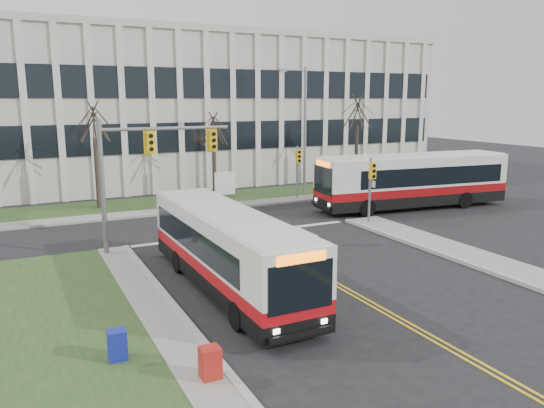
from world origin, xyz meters
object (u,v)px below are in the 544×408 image
(bus_main, at_px, (227,252))
(newspaper_box_red, at_px, (210,365))
(newspaper_box_blue, at_px, (117,347))
(directory_sign, at_px, (225,184))
(streetlight, at_px, (303,125))
(bus_cross, at_px, (412,182))

(bus_main, distance_m, newspaper_box_red, 6.78)
(newspaper_box_blue, distance_m, newspaper_box_red, 2.81)
(directory_sign, bearing_deg, streetlight, -13.23)
(streetlight, xyz_separation_m, bus_main, (-11.96, -15.49, -3.73))
(directory_sign, bearing_deg, newspaper_box_blue, -118.32)
(bus_cross, bearing_deg, newspaper_box_red, -46.46)
(streetlight, bearing_deg, bus_cross, -56.50)
(directory_sign, relative_size, newspaper_box_blue, 2.11)
(streetlight, xyz_separation_m, bus_cross, (4.43, -6.70, -3.48))
(directory_sign, xyz_separation_m, bus_main, (-6.43, -16.79, 0.29))
(newspaper_box_red, bearing_deg, bus_main, 64.34)
(directory_sign, distance_m, bus_main, 17.98)
(newspaper_box_blue, bearing_deg, newspaper_box_red, -42.82)
(streetlight, xyz_separation_m, directory_sign, (-5.53, 1.30, -4.02))
(bus_cross, xyz_separation_m, newspaper_box_red, (-19.26, -14.86, -1.24))
(bus_cross, distance_m, newspaper_box_blue, 24.77)
(newspaper_box_blue, height_order, newspaper_box_red, same)
(bus_cross, distance_m, newspaper_box_red, 24.36)
(bus_main, height_order, bus_cross, bus_cross)
(streetlight, relative_size, newspaper_box_blue, 9.68)
(bus_cross, relative_size, newspaper_box_red, 13.57)
(bus_main, relative_size, newspaper_box_blue, 11.56)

